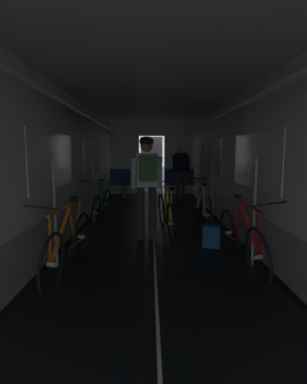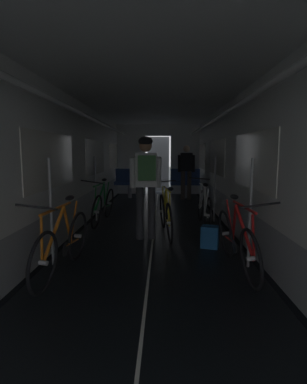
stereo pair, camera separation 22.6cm
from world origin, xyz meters
name	(u,v)px [view 1 (the left image)]	position (x,y,z in m)	size (l,w,h in m)	color
train_car_shell	(154,139)	(0.00, 3.60, 1.70)	(3.14, 12.34, 2.57)	black
bench_seat_far_left	(124,180)	(-0.90, 8.07, 0.57)	(0.98, 0.51, 0.95)	gray
bench_seat_far_right	(179,180)	(0.90, 8.07, 0.57)	(0.98, 0.51, 0.95)	gray
bicycle_white	(203,207)	(0.99, 4.24, 0.38)	(0.44, 1.69, 0.95)	black
bicycle_green	(101,205)	(-1.08, 4.50, 0.38)	(0.44, 1.69, 0.96)	black
bicycle_orange	(68,244)	(-1.03, 1.80, 0.38)	(0.44, 1.69, 0.95)	black
bicycle_red	(242,239)	(1.09, 1.99, 0.38)	(0.44, 1.69, 0.95)	black
person_cyclist_aisle	(147,176)	(-0.12, 3.32, 1.07)	(0.55, 0.43, 1.73)	#2D2D33
bicycle_yellow_in_aisle	(166,214)	(0.22, 3.58, 0.38)	(0.44, 1.69, 0.94)	black
person_standing_near_bench	(181,168)	(0.90, 7.70, 0.98)	(0.53, 0.23, 1.69)	brown
backpack_on_floor	(212,236)	(0.90, 2.89, 0.17)	(0.26, 0.20, 0.34)	#1E5693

